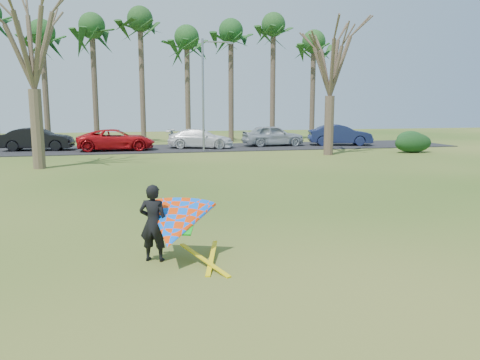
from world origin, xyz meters
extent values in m
plane|color=#1C4C10|center=(0.00, 0.00, 0.00)|extent=(100.00, 100.00, 0.00)
cube|color=black|center=(0.00, 25.00, 0.03)|extent=(46.00, 7.00, 0.06)
cylinder|color=brown|center=(-10.00, 31.00, 4.50)|extent=(0.48, 0.48, 9.00)
ellipsoid|color=#1B4217|center=(-10.00, 31.00, 9.30)|extent=(4.84, 4.84, 3.08)
cylinder|color=#4B392D|center=(-6.00, 31.00, 4.85)|extent=(0.48, 0.48, 9.70)
ellipsoid|color=#1F4E1B|center=(-6.00, 31.00, 10.00)|extent=(4.84, 4.84, 3.08)
cylinder|color=brown|center=(-2.00, 31.00, 5.20)|extent=(0.48, 0.48, 10.40)
ellipsoid|color=#1A4418|center=(-2.00, 31.00, 10.70)|extent=(4.84, 4.84, 3.08)
cylinder|color=brown|center=(2.00, 31.00, 4.50)|extent=(0.48, 0.48, 9.00)
ellipsoid|color=#1B4619|center=(2.00, 31.00, 9.30)|extent=(4.84, 4.84, 3.08)
cylinder|color=#4B392D|center=(6.00, 31.00, 4.85)|extent=(0.48, 0.48, 9.70)
ellipsoid|color=#1B4C1B|center=(6.00, 31.00, 10.00)|extent=(4.84, 4.84, 3.08)
cylinder|color=#46362A|center=(10.00, 31.00, 5.20)|extent=(0.48, 0.48, 10.40)
ellipsoid|color=#19461B|center=(10.00, 31.00, 10.70)|extent=(4.84, 4.84, 3.08)
cylinder|color=#4B3D2D|center=(14.00, 31.00, 4.50)|extent=(0.48, 0.48, 9.00)
ellipsoid|color=#1C4418|center=(14.00, 31.00, 9.30)|extent=(4.84, 4.84, 3.08)
cylinder|color=brown|center=(-8.00, 15.00, 2.10)|extent=(0.64, 0.64, 4.20)
cylinder|color=#453529|center=(10.00, 18.00, 1.99)|extent=(0.64, 0.64, 3.99)
cylinder|color=gray|center=(2.00, 22.00, 4.00)|extent=(0.16, 0.16, 8.00)
cylinder|color=gray|center=(3.00, 22.00, 7.80)|extent=(2.00, 0.10, 0.10)
cube|color=gray|center=(4.00, 22.00, 7.75)|extent=(0.40, 0.18, 0.12)
ellipsoid|color=black|center=(16.51, 17.98, 0.70)|extent=(2.81, 1.28, 1.41)
ellipsoid|color=#153C19|center=(18.83, 21.88, 0.66)|extent=(2.39, 1.12, 1.33)
imported|color=black|center=(-9.88, 25.36, 0.89)|extent=(5.16, 2.18, 1.66)
imported|color=red|center=(-4.21, 24.06, 0.84)|extent=(5.64, 2.65, 1.56)
imported|color=white|center=(2.16, 24.55, 0.80)|extent=(5.47, 3.47, 1.48)
imported|color=#A6ADB4|center=(8.25, 25.15, 0.91)|extent=(5.08, 2.19, 1.71)
imported|color=#182149|center=(13.90, 24.48, 0.92)|extent=(5.48, 3.03, 1.71)
imported|color=black|center=(-2.80, -1.73, 0.85)|extent=(0.72, 0.60, 1.69)
cone|color=#0560FF|center=(-2.35, -1.98, 0.85)|extent=(2.13, 2.39, 2.02)
cube|color=#0CBF19|center=(-2.23, -2.06, 0.80)|extent=(0.62, 0.60, 0.24)
cube|color=yellow|center=(-1.80, -2.33, 0.01)|extent=(0.85, 1.66, 0.28)
cube|color=yellow|center=(-1.60, -2.13, 0.01)|extent=(0.56, 1.76, 0.22)
camera|label=1|loc=(-3.24, -11.71, 3.35)|focal=35.00mm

